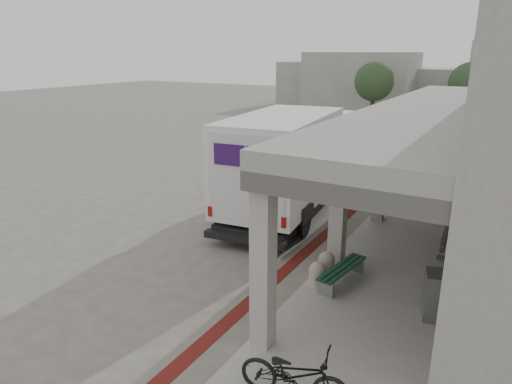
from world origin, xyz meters
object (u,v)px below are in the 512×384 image
Objects in this scene: utility_cabinet at (435,295)px; bicycle_black at (295,374)px; fedex_truck at (292,159)px; bench at (342,272)px.

utility_cabinet reaches higher than bicycle_black.
fedex_truck reaches higher than utility_cabinet.
bench is at bearing 154.54° from utility_cabinet.
bicycle_black is at bearing -72.30° from bench.
fedex_truck is 8.37× the size of utility_cabinet.
bench is 1.02× the size of bicycle_black.
bench is 2.26m from utility_cabinet.
bench is at bearing 0.44° from bicycle_black.
bench is 1.82× the size of utility_cabinet.
bicycle_black is at bearing -127.02° from utility_cabinet.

